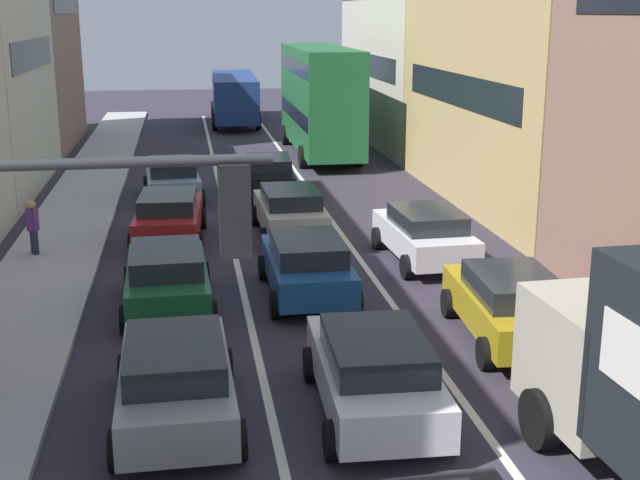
{
  "coord_description": "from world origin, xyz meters",
  "views": [
    {
      "loc": [
        -2.97,
        -6.61,
        6.67
      ],
      "look_at": [
        0.0,
        12.0,
        1.6
      ],
      "focal_mm": 47.91,
      "sensor_mm": 36.0,
      "label": 1
    }
  ],
  "objects_px": {
    "sedan_centre_lane_fifth": "(268,174)",
    "pedestrian_near_kerb": "(33,226)",
    "coupe_centre_lane_fourth": "(290,210)",
    "sedan_right_lane_behind_truck": "(510,304)",
    "bus_far_queue_secondary": "(234,94)",
    "sedan_left_lane_third": "(167,276)",
    "sedan_left_lane_fourth": "(169,216)",
    "bus_mid_queue_primary": "(320,96)",
    "wagon_left_lane_second": "(176,378)",
    "traffic_light_pole": "(26,340)",
    "sedan_left_lane_fifth": "(172,178)",
    "sedan_centre_lane_second": "(374,371)",
    "hatchback_centre_lane_third": "(307,265)",
    "wagon_right_lane_far": "(425,234)"
  },
  "relations": [
    {
      "from": "coupe_centre_lane_fourth",
      "to": "sedan_right_lane_behind_truck",
      "type": "xyz_separation_m",
      "value": [
        3.45,
        -9.28,
        0.0
      ]
    },
    {
      "from": "sedan_right_lane_behind_truck",
      "to": "bus_far_queue_secondary",
      "type": "height_order",
      "value": "bus_far_queue_secondary"
    },
    {
      "from": "hatchback_centre_lane_third",
      "to": "sedan_left_lane_fifth",
      "type": "bearing_deg",
      "value": 15.76
    },
    {
      "from": "sedan_left_lane_fifth",
      "to": "wagon_right_lane_far",
      "type": "height_order",
      "value": "same"
    },
    {
      "from": "coupe_centre_lane_fourth",
      "to": "bus_far_queue_secondary",
      "type": "xyz_separation_m",
      "value": [
        -0.01,
        27.4,
        0.96
      ]
    },
    {
      "from": "sedan_left_lane_third",
      "to": "sedan_right_lane_behind_truck",
      "type": "xyz_separation_m",
      "value": [
        7.06,
        -3.04,
        0.0
      ]
    },
    {
      "from": "traffic_light_pole",
      "to": "wagon_right_lane_far",
      "type": "relative_size",
      "value": 1.26
    },
    {
      "from": "sedan_centre_lane_second",
      "to": "wagon_left_lane_second",
      "type": "distance_m",
      "value": 3.32
    },
    {
      "from": "sedan_left_lane_third",
      "to": "sedan_centre_lane_fifth",
      "type": "xyz_separation_m",
      "value": [
        3.54,
        12.21,
        0.0
      ]
    },
    {
      "from": "wagon_left_lane_second",
      "to": "sedan_left_lane_fifth",
      "type": "relative_size",
      "value": 0.98
    },
    {
      "from": "sedan_left_lane_third",
      "to": "coupe_centre_lane_fourth",
      "type": "height_order",
      "value": "same"
    },
    {
      "from": "pedestrian_near_kerb",
      "to": "sedan_centre_lane_second",
      "type": "bearing_deg",
      "value": 94.98
    },
    {
      "from": "sedan_centre_lane_fifth",
      "to": "wagon_left_lane_second",
      "type": "bearing_deg",
      "value": 172.38
    },
    {
      "from": "sedan_left_lane_fifth",
      "to": "bus_mid_queue_primary",
      "type": "distance_m",
      "value": 11.36
    },
    {
      "from": "bus_mid_queue_primary",
      "to": "sedan_left_lane_third",
      "type": "bearing_deg",
      "value": 162.17
    },
    {
      "from": "sedan_centre_lane_second",
      "to": "sedan_right_lane_behind_truck",
      "type": "distance_m",
      "value": 4.57
    },
    {
      "from": "hatchback_centre_lane_third",
      "to": "sedan_left_lane_third",
      "type": "bearing_deg",
      "value": 97.26
    },
    {
      "from": "bus_far_queue_secondary",
      "to": "pedestrian_near_kerb",
      "type": "height_order",
      "value": "bus_far_queue_secondary"
    },
    {
      "from": "sedan_centre_lane_fifth",
      "to": "sedan_left_lane_fifth",
      "type": "relative_size",
      "value": 1.0
    },
    {
      "from": "traffic_light_pole",
      "to": "bus_far_queue_secondary",
      "type": "xyz_separation_m",
      "value": [
        4.56,
        45.09,
        -2.06
      ]
    },
    {
      "from": "sedan_left_lane_fourth",
      "to": "pedestrian_near_kerb",
      "type": "xyz_separation_m",
      "value": [
        -3.68,
        -1.25,
        0.15
      ]
    },
    {
      "from": "traffic_light_pole",
      "to": "wagon_left_lane_second",
      "type": "bearing_deg",
      "value": 78.47
    },
    {
      "from": "sedan_left_lane_third",
      "to": "sedan_left_lane_fourth",
      "type": "bearing_deg",
      "value": -1.19
    },
    {
      "from": "sedan_centre_lane_second",
      "to": "sedan_left_lane_fifth",
      "type": "bearing_deg",
      "value": 12.96
    },
    {
      "from": "sedan_centre_lane_second",
      "to": "bus_mid_queue_primary",
      "type": "height_order",
      "value": "bus_mid_queue_primary"
    },
    {
      "from": "sedan_centre_lane_fifth",
      "to": "bus_mid_queue_primary",
      "type": "relative_size",
      "value": 0.42
    },
    {
      "from": "traffic_light_pole",
      "to": "wagon_left_lane_second",
      "type": "xyz_separation_m",
      "value": [
        1.18,
        5.76,
        -3.02
      ]
    },
    {
      "from": "sedan_left_lane_fourth",
      "to": "sedan_left_lane_fifth",
      "type": "distance_m",
      "value": 5.91
    },
    {
      "from": "bus_mid_queue_primary",
      "to": "wagon_left_lane_second",
      "type": "bearing_deg",
      "value": 166.34
    },
    {
      "from": "wagon_left_lane_second",
      "to": "sedan_left_lane_fifth",
      "type": "bearing_deg",
      "value": -0.27
    },
    {
      "from": "hatchback_centre_lane_third",
      "to": "coupe_centre_lane_fourth",
      "type": "bearing_deg",
      "value": -3.13
    },
    {
      "from": "sedan_centre_lane_second",
      "to": "wagon_right_lane_far",
      "type": "distance_m",
      "value": 9.4
    },
    {
      "from": "bus_far_queue_secondary",
      "to": "bus_mid_queue_primary",
      "type": "bearing_deg",
      "value": -164.24
    },
    {
      "from": "sedan_centre_lane_second",
      "to": "sedan_left_lane_fourth",
      "type": "xyz_separation_m",
      "value": [
        -3.56,
        12.01,
        0.0
      ]
    },
    {
      "from": "wagon_right_lane_far",
      "to": "sedan_centre_lane_fifth",
      "type": "bearing_deg",
      "value": 17.57
    },
    {
      "from": "wagon_left_lane_second",
      "to": "sedan_left_lane_fourth",
      "type": "relative_size",
      "value": 0.98
    },
    {
      "from": "sedan_right_lane_behind_truck",
      "to": "pedestrian_near_kerb",
      "type": "xyz_separation_m",
      "value": [
        -10.77,
        7.87,
        0.15
      ]
    },
    {
      "from": "sedan_centre_lane_second",
      "to": "wagon_right_lane_far",
      "type": "height_order",
      "value": "same"
    },
    {
      "from": "coupe_centre_lane_fourth",
      "to": "sedan_right_lane_behind_truck",
      "type": "bearing_deg",
      "value": -160.6
    },
    {
      "from": "sedan_left_lane_fourth",
      "to": "coupe_centre_lane_fourth",
      "type": "bearing_deg",
      "value": -84.0
    },
    {
      "from": "sedan_right_lane_behind_truck",
      "to": "hatchback_centre_lane_third",
      "type": "bearing_deg",
      "value": 50.85
    },
    {
      "from": "wagon_right_lane_far",
      "to": "bus_far_queue_secondary",
      "type": "xyz_separation_m",
      "value": [
        -3.29,
        30.79,
        0.96
      ]
    },
    {
      "from": "bus_far_queue_secondary",
      "to": "wagon_left_lane_second",
      "type": "bearing_deg",
      "value": 176.54
    },
    {
      "from": "traffic_light_pole",
      "to": "bus_mid_queue_primary",
      "type": "distance_m",
      "value": 33.24
    },
    {
      "from": "sedan_centre_lane_fifth",
      "to": "bus_far_queue_secondary",
      "type": "distance_m",
      "value": 21.44
    },
    {
      "from": "sedan_centre_lane_fifth",
      "to": "pedestrian_near_kerb",
      "type": "height_order",
      "value": "pedestrian_near_kerb"
    },
    {
      "from": "sedan_centre_lane_fifth",
      "to": "bus_far_queue_secondary",
      "type": "relative_size",
      "value": 0.42
    },
    {
      "from": "sedan_centre_lane_second",
      "to": "sedan_centre_lane_fifth",
      "type": "distance_m",
      "value": 18.14
    },
    {
      "from": "sedan_left_lane_fourth",
      "to": "wagon_right_lane_far",
      "type": "height_order",
      "value": "same"
    },
    {
      "from": "sedan_left_lane_fourth",
      "to": "pedestrian_near_kerb",
      "type": "height_order",
      "value": "pedestrian_near_kerb"
    }
  ]
}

